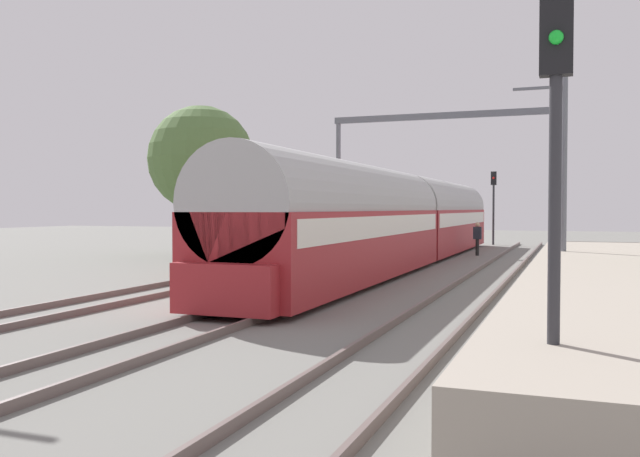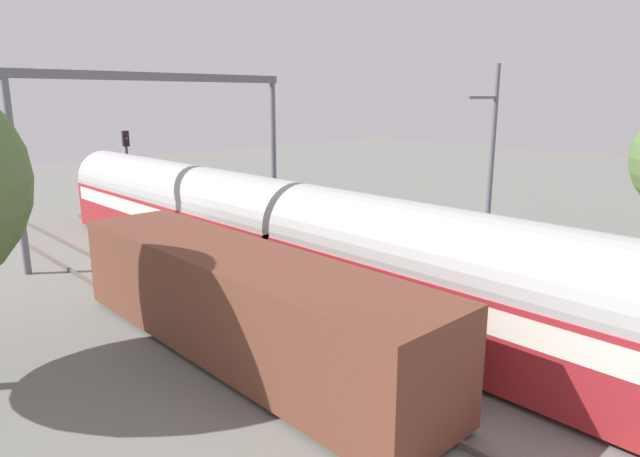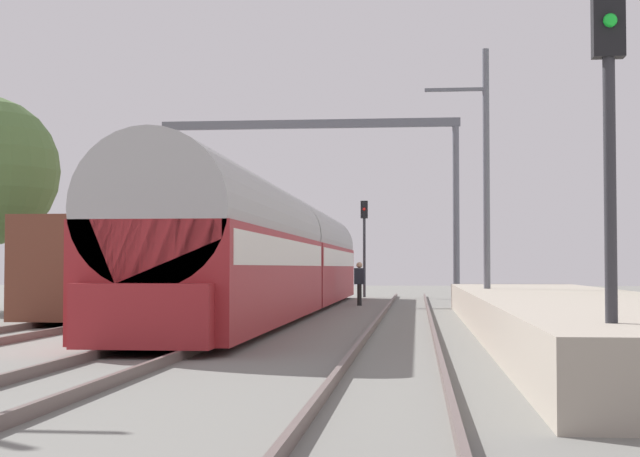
{
  "view_description": "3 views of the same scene",
  "coord_description": "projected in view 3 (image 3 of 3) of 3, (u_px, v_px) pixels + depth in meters",
  "views": [
    {
      "loc": [
        7.01,
        -17.78,
        2.44
      ],
      "look_at": [
        0.0,
        0.84,
        1.85
      ],
      "focal_mm": 38.0,
      "sensor_mm": 36.0,
      "label": 1
    },
    {
      "loc": [
        -12.37,
        -2.83,
        6.84
      ],
      "look_at": [
        1.83,
        12.27,
        1.96
      ],
      "focal_mm": 31.55,
      "sensor_mm": 36.0,
      "label": 2
    },
    {
      "loc": [
        4.62,
        -21.07,
        1.54
      ],
      "look_at": [
        0.0,
        25.26,
        3.37
      ],
      "focal_mm": 55.0,
      "sensor_mm": 36.0,
      "label": 3
    }
  ],
  "objects": [
    {
      "name": "passenger_train",
      "position": [
        279.0,
        254.0,
        32.75
      ],
      "size": [
        2.93,
        32.85,
        3.82
      ],
      "color": "maroon",
      "rests_on": "ground"
    },
    {
      "name": "track_east",
      "position": [
        401.0,
        335.0,
        20.93
      ],
      "size": [
        1.52,
        60.0,
        0.16
      ],
      "color": "#635450",
      "rests_on": "ground"
    },
    {
      "name": "freight_car",
      "position": [
        134.0,
        269.0,
        30.74
      ],
      "size": [
        2.8,
        13.0,
        2.7
      ],
      "color": "brown",
      "rests_on": "ground"
    },
    {
      "name": "platform",
      "position": [
        568.0,
        314.0,
        22.56
      ],
      "size": [
        4.4,
        28.0,
        0.9
      ],
      "color": "#A39989",
      "rests_on": "ground"
    },
    {
      "name": "catenary_gantry",
      "position": [
        309.0,
        171.0,
        42.01
      ],
      "size": [
        12.9,
        0.28,
        7.86
      ],
      "color": "slate",
      "rests_on": "ground"
    },
    {
      "name": "person_crossing",
      "position": [
        359.0,
        280.0,
        38.86
      ],
      "size": [
        0.41,
        0.26,
        1.73
      ],
      "rotation": [
        0.0,
        0.0,
        3.09
      ],
      "color": "black",
      "rests_on": "ground"
    },
    {
      "name": "ground",
      "position": [
        205.0,
        337.0,
        21.35
      ],
      "size": [
        120.0,
        120.0,
        0.0
      ],
      "primitive_type": "plane",
      "color": "slate"
    },
    {
      "name": "railway_signal_far",
      "position": [
        364.0,
        235.0,
        49.92
      ],
      "size": [
        0.36,
        0.3,
        4.92
      ],
      "color": "#2D2D33",
      "rests_on": "ground"
    },
    {
      "name": "track_far_west",
      "position": [
        18.0,
        332.0,
        21.77
      ],
      "size": [
        1.52,
        60.0,
        0.16
      ],
      "color": "#635450",
      "rests_on": "ground"
    },
    {
      "name": "railway_signal_near",
      "position": [
        609.0,
        129.0,
        11.14
      ],
      "size": [
        0.36,
        0.3,
        4.83
      ],
      "color": "#2D2D33",
      "rests_on": "ground"
    },
    {
      "name": "catenary_pole_east_mid",
      "position": [
        485.0,
        178.0,
        28.86
      ],
      "size": [
        1.9,
        0.2,
        8.0
      ],
      "color": "slate",
      "rests_on": "ground"
    },
    {
      "name": "track_west",
      "position": [
        205.0,
        334.0,
        21.35
      ],
      "size": [
        1.52,
        60.0,
        0.16
      ],
      "color": "#635450",
      "rests_on": "ground"
    }
  ]
}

